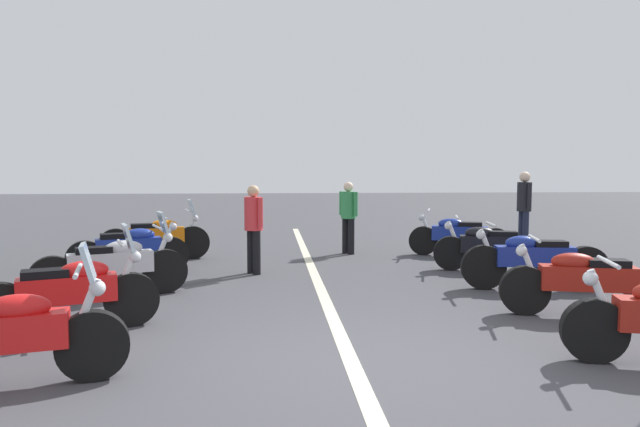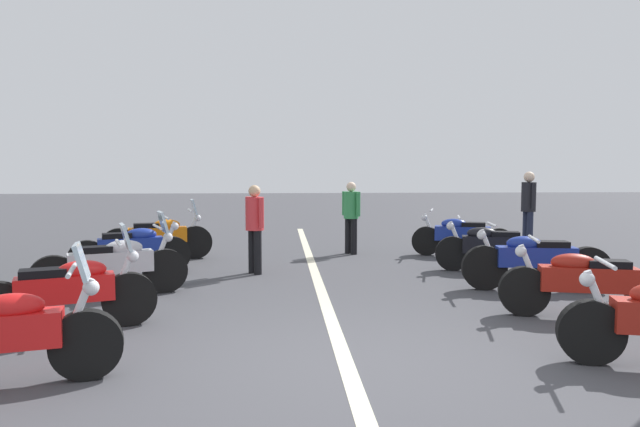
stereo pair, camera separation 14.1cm
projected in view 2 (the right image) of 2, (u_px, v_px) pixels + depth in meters
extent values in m
plane|color=#424247|center=(347.00, 368.00, 5.26)|extent=(80.00, 80.00, 0.00)
cube|color=beige|center=(318.00, 282.00, 9.27)|extent=(16.95, 0.16, 0.01)
cylinder|color=black|center=(87.00, 345.00, 4.96)|extent=(0.29, 0.63, 0.61)
ellipsoid|color=red|center=(11.00, 307.00, 4.75)|extent=(0.38, 0.57, 0.22)
cylinder|color=silver|center=(78.00, 311.00, 4.92)|extent=(0.14, 0.30, 0.58)
cylinder|color=silver|center=(72.00, 270.00, 4.88)|extent=(0.61, 0.19, 0.04)
sphere|color=silver|center=(91.00, 288.00, 4.94)|extent=(0.14, 0.14, 0.14)
cube|color=silver|center=(81.00, 262.00, 4.90)|extent=(0.38, 0.21, 0.32)
cylinder|color=black|center=(129.00, 299.00, 6.70)|extent=(0.35, 0.64, 0.63)
cube|color=red|center=(65.00, 289.00, 6.40)|extent=(0.62, 1.07, 0.30)
ellipsoid|color=red|center=(82.00, 270.00, 6.46)|extent=(0.42, 0.58, 0.22)
cube|color=black|center=(43.00, 274.00, 6.30)|extent=(0.41, 0.54, 0.12)
cylinder|color=silver|center=(123.00, 274.00, 6.65)|extent=(0.17, 0.30, 0.58)
cylinder|color=silver|center=(119.00, 244.00, 6.60)|extent=(0.60, 0.25, 0.04)
sphere|color=silver|center=(133.00, 256.00, 6.68)|extent=(0.14, 0.14, 0.14)
cylinder|color=silver|center=(27.00, 313.00, 6.42)|extent=(0.26, 0.54, 0.08)
cube|color=silver|center=(126.00, 237.00, 6.63)|extent=(0.38, 0.24, 0.32)
cylinder|color=black|center=(165.00, 271.00, 8.50)|extent=(0.37, 0.66, 0.65)
cylinder|color=black|center=(53.00, 279.00, 7.85)|extent=(0.37, 0.66, 0.65)
cube|color=silver|center=(111.00, 262.00, 8.17)|extent=(0.68, 1.17, 0.30)
ellipsoid|color=silver|center=(124.00, 248.00, 8.23)|extent=(0.43, 0.58, 0.22)
cube|color=black|center=(94.00, 251.00, 8.06)|extent=(0.42, 0.54, 0.12)
cylinder|color=silver|center=(161.00, 251.00, 8.46)|extent=(0.17, 0.30, 0.58)
cylinder|color=silver|center=(157.00, 227.00, 8.41)|extent=(0.59, 0.26, 0.04)
sphere|color=silver|center=(168.00, 237.00, 8.49)|extent=(0.14, 0.14, 0.14)
cylinder|color=silver|center=(77.00, 282.00, 8.15)|extent=(0.28, 0.54, 0.08)
cube|color=silver|center=(163.00, 222.00, 8.44)|extent=(0.38, 0.24, 0.32)
cylinder|color=black|center=(173.00, 254.00, 10.23)|extent=(0.34, 0.64, 0.63)
cylinder|color=black|center=(87.00, 259.00, 9.68)|extent=(0.34, 0.64, 0.63)
cube|color=navy|center=(131.00, 246.00, 9.94)|extent=(0.61, 1.11, 0.30)
ellipsoid|color=navy|center=(141.00, 234.00, 9.99)|extent=(0.41, 0.58, 0.22)
cube|color=black|center=(117.00, 237.00, 9.84)|extent=(0.40, 0.54, 0.12)
cylinder|color=silver|center=(169.00, 238.00, 10.18)|extent=(0.16, 0.30, 0.58)
cylinder|color=silver|center=(166.00, 218.00, 10.14)|extent=(0.60, 0.24, 0.04)
sphere|color=silver|center=(175.00, 226.00, 10.21)|extent=(0.14, 0.14, 0.14)
cylinder|color=silver|center=(105.00, 262.00, 9.96)|extent=(0.25, 0.55, 0.08)
cylinder|color=black|center=(196.00, 242.00, 11.76)|extent=(0.31, 0.69, 0.67)
cylinder|color=black|center=(119.00, 245.00, 11.28)|extent=(0.31, 0.69, 0.67)
cube|color=orange|center=(158.00, 235.00, 11.50)|extent=(0.56, 1.17, 0.30)
ellipsoid|color=orange|center=(167.00, 225.00, 11.55)|extent=(0.38, 0.57, 0.22)
cube|color=black|center=(146.00, 226.00, 11.42)|extent=(0.37, 0.53, 0.12)
cylinder|color=silver|center=(192.00, 228.00, 11.72)|extent=(0.14, 0.30, 0.58)
cylinder|color=silver|center=(190.00, 210.00, 11.68)|extent=(0.61, 0.20, 0.04)
sphere|color=silver|center=(198.00, 218.00, 11.74)|extent=(0.14, 0.14, 0.14)
cylinder|color=silver|center=(135.00, 249.00, 11.55)|extent=(0.22, 0.55, 0.08)
cube|color=silver|center=(194.00, 207.00, 11.70)|extent=(0.38, 0.21, 0.32)
cylinder|color=black|center=(591.00, 332.00, 5.35)|extent=(0.30, 0.62, 0.61)
cylinder|color=silver|center=(599.00, 301.00, 5.32)|extent=(0.15, 0.30, 0.58)
cylinder|color=silver|center=(605.00, 263.00, 5.28)|extent=(0.61, 0.21, 0.04)
sphere|color=silver|center=(587.00, 279.00, 5.32)|extent=(0.14, 0.14, 0.14)
cylinder|color=black|center=(524.00, 291.00, 7.14)|extent=(0.29, 0.64, 0.62)
cube|color=maroon|center=(588.00, 279.00, 6.99)|extent=(0.56, 1.17, 0.30)
ellipsoid|color=maroon|center=(573.00, 262.00, 7.01)|extent=(0.38, 0.57, 0.22)
cube|color=black|center=(608.00, 265.00, 6.94)|extent=(0.37, 0.53, 0.12)
cylinder|color=silver|center=(530.00, 268.00, 7.11)|extent=(0.14, 0.30, 0.58)
cylinder|color=silver|center=(534.00, 239.00, 7.07)|extent=(0.61, 0.19, 0.04)
sphere|color=silver|center=(521.00, 251.00, 7.11)|extent=(0.14, 0.14, 0.14)
cylinder|color=silver|center=(632.00, 306.00, 6.75)|extent=(0.22, 0.55, 0.08)
cylinder|color=black|center=(484.00, 268.00, 8.68)|extent=(0.25, 0.69, 0.68)
cylinder|color=black|center=(588.00, 269.00, 8.54)|extent=(0.25, 0.69, 0.68)
cube|color=navy|center=(536.00, 257.00, 8.60)|extent=(0.46, 1.19, 0.30)
ellipsoid|color=navy|center=(524.00, 243.00, 8.60)|extent=(0.34, 0.55, 0.22)
cube|color=black|center=(551.00, 245.00, 8.56)|extent=(0.33, 0.52, 0.12)
cylinder|color=silver|center=(489.00, 248.00, 8.65)|extent=(0.12, 0.30, 0.58)
cylinder|color=silver|center=(492.00, 225.00, 8.62)|extent=(0.62, 0.14, 0.04)
sphere|color=silver|center=(482.00, 235.00, 8.64)|extent=(0.14, 0.14, 0.14)
cylinder|color=silver|center=(571.00, 278.00, 8.40)|extent=(0.17, 0.56, 0.08)
cylinder|color=black|center=(453.00, 254.00, 10.34)|extent=(0.30, 0.64, 0.62)
cylinder|color=black|center=(532.00, 256.00, 10.08)|extent=(0.30, 0.64, 0.62)
cube|color=black|center=(492.00, 245.00, 10.20)|extent=(0.54, 1.08, 0.30)
ellipsoid|color=black|center=(482.00, 233.00, 10.22)|extent=(0.39, 0.57, 0.22)
cube|color=black|center=(505.00, 235.00, 10.14)|extent=(0.38, 0.53, 0.12)
cylinder|color=silver|center=(456.00, 237.00, 10.31)|extent=(0.14, 0.30, 0.58)
cylinder|color=silver|center=(459.00, 217.00, 10.27)|extent=(0.61, 0.20, 0.04)
sphere|color=silver|center=(450.00, 226.00, 10.31)|extent=(0.14, 0.14, 0.14)
cylinder|color=silver|center=(517.00, 262.00, 9.96)|extent=(0.22, 0.55, 0.08)
cylinder|color=black|center=(426.00, 241.00, 12.22)|extent=(0.33, 0.63, 0.62)
cylinder|color=black|center=(499.00, 243.00, 11.84)|extent=(0.33, 0.63, 0.62)
cube|color=navy|center=(462.00, 233.00, 12.01)|extent=(0.63, 1.17, 0.30)
ellipsoid|color=navy|center=(454.00, 224.00, 12.05)|extent=(0.41, 0.58, 0.22)
cube|color=black|center=(473.00, 225.00, 11.95)|extent=(0.40, 0.54, 0.12)
cylinder|color=silver|center=(429.00, 227.00, 12.18)|extent=(0.16, 0.30, 0.58)
cylinder|color=silver|center=(432.00, 210.00, 12.14)|extent=(0.60, 0.24, 0.04)
sphere|color=silver|center=(424.00, 218.00, 12.19)|extent=(0.14, 0.14, 0.14)
cylinder|color=silver|center=(484.00, 248.00, 11.75)|extent=(0.25, 0.55, 0.08)
cylinder|color=black|center=(348.00, 236.00, 12.46)|extent=(0.14, 0.14, 0.77)
cylinder|color=black|center=(354.00, 237.00, 12.32)|extent=(0.14, 0.14, 0.77)
cylinder|color=#338C4C|center=(351.00, 205.00, 12.34)|extent=(0.32, 0.32, 0.58)
cylinder|color=#338C4C|center=(344.00, 203.00, 12.50)|extent=(0.09, 0.09, 0.52)
cylinder|color=#338C4C|center=(358.00, 204.00, 12.17)|extent=(0.09, 0.09, 0.52)
sphere|color=beige|center=(351.00, 187.00, 12.31)|extent=(0.21, 0.21, 0.21)
cylinder|color=black|center=(252.00, 251.00, 10.09)|extent=(0.14, 0.14, 0.77)
cylinder|color=black|center=(258.00, 253.00, 9.95)|extent=(0.14, 0.14, 0.77)
cylinder|color=red|center=(255.00, 214.00, 9.97)|extent=(0.32, 0.32, 0.58)
cylinder|color=red|center=(248.00, 211.00, 10.14)|extent=(0.09, 0.09, 0.52)
cylinder|color=red|center=(261.00, 213.00, 9.80)|extent=(0.09, 0.09, 0.52)
sphere|color=#D8AD84|center=(254.00, 191.00, 9.94)|extent=(0.21, 0.21, 0.21)
cylinder|color=#1E2338|center=(526.00, 230.00, 13.04)|extent=(0.14, 0.14, 0.88)
cylinder|color=#1E2338|center=(530.00, 231.00, 12.87)|extent=(0.14, 0.14, 0.88)
cylinder|color=black|center=(529.00, 197.00, 12.90)|extent=(0.32, 0.32, 0.66)
cylinder|color=black|center=(524.00, 195.00, 13.11)|extent=(0.09, 0.09, 0.60)
cylinder|color=black|center=(534.00, 196.00, 12.68)|extent=(0.09, 0.09, 0.60)
sphere|color=beige|center=(529.00, 177.00, 12.86)|extent=(0.24, 0.24, 0.24)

